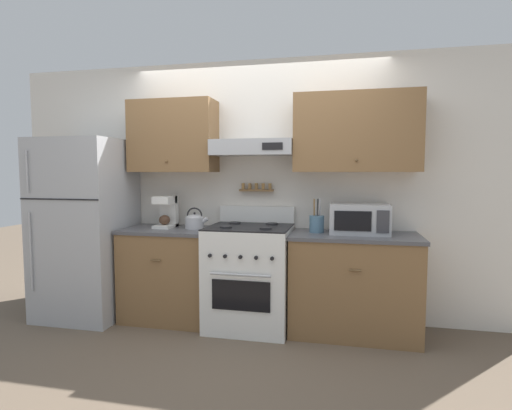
{
  "coord_description": "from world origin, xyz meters",
  "views": [
    {
      "loc": [
        0.84,
        -3.29,
        1.44
      ],
      "look_at": [
        0.06,
        0.26,
        1.15
      ],
      "focal_mm": 28.0,
      "sensor_mm": 36.0,
      "label": 1
    }
  ],
  "objects_px": {
    "refrigerator": "(86,228)",
    "microwave": "(359,219)",
    "utensil_crock": "(317,223)",
    "coffee_maker": "(167,211)",
    "tea_kettle": "(195,221)",
    "stove_range": "(250,276)"
  },
  "relations": [
    {
      "from": "refrigerator",
      "to": "coffee_maker",
      "type": "xyz_separation_m",
      "value": [
        0.8,
        0.17,
        0.17
      ]
    },
    {
      "from": "tea_kettle",
      "to": "utensil_crock",
      "type": "distance_m",
      "value": 1.18
    },
    {
      "from": "stove_range",
      "to": "microwave",
      "type": "distance_m",
      "value": 1.14
    },
    {
      "from": "coffee_maker",
      "to": "utensil_crock",
      "type": "xyz_separation_m",
      "value": [
        1.49,
        -0.04,
        -0.08
      ]
    },
    {
      "from": "refrigerator",
      "to": "utensil_crock",
      "type": "relative_size",
      "value": 5.74
    },
    {
      "from": "microwave",
      "to": "stove_range",
      "type": "bearing_deg",
      "value": -173.93
    },
    {
      "from": "tea_kettle",
      "to": "microwave",
      "type": "xyz_separation_m",
      "value": [
        1.56,
        0.02,
        0.06
      ]
    },
    {
      "from": "microwave",
      "to": "coffee_maker",
      "type": "bearing_deg",
      "value": 179.46
    },
    {
      "from": "refrigerator",
      "to": "tea_kettle",
      "type": "distance_m",
      "value": 1.12
    },
    {
      "from": "tea_kettle",
      "to": "utensil_crock",
      "type": "height_order",
      "value": "utensil_crock"
    },
    {
      "from": "tea_kettle",
      "to": "refrigerator",
      "type": "bearing_deg",
      "value": -172.97
    },
    {
      "from": "refrigerator",
      "to": "coffee_maker",
      "type": "height_order",
      "value": "refrigerator"
    },
    {
      "from": "utensil_crock",
      "to": "refrigerator",
      "type": "bearing_deg",
      "value": -176.58
    },
    {
      "from": "stove_range",
      "to": "microwave",
      "type": "bearing_deg",
      "value": 6.07
    },
    {
      "from": "stove_range",
      "to": "utensil_crock",
      "type": "relative_size",
      "value": 3.6
    },
    {
      "from": "coffee_maker",
      "to": "utensil_crock",
      "type": "relative_size",
      "value": 1.01
    },
    {
      "from": "refrigerator",
      "to": "microwave",
      "type": "xyz_separation_m",
      "value": [
        2.67,
        0.15,
        0.15
      ]
    },
    {
      "from": "refrigerator",
      "to": "microwave",
      "type": "relative_size",
      "value": 3.44
    },
    {
      "from": "refrigerator",
      "to": "tea_kettle",
      "type": "relative_size",
      "value": 7.58
    },
    {
      "from": "coffee_maker",
      "to": "microwave",
      "type": "bearing_deg",
      "value": -0.54
    },
    {
      "from": "tea_kettle",
      "to": "stove_range",
      "type": "bearing_deg",
      "value": -8.69
    },
    {
      "from": "microwave",
      "to": "tea_kettle",
      "type": "bearing_deg",
      "value": -179.34
    }
  ]
}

